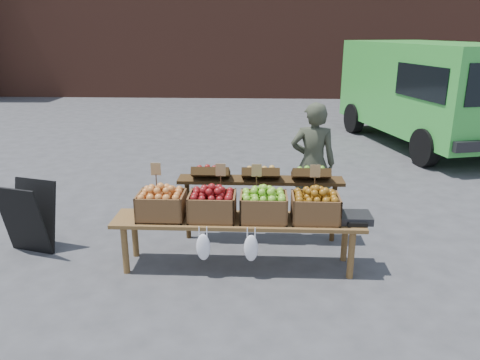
# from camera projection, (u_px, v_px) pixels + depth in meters

# --- Properties ---
(ground) EXTENTS (80.00, 80.00, 0.00)m
(ground) POSITION_uv_depth(u_px,v_px,m) (236.00, 257.00, 5.42)
(ground) COLOR #414143
(delivery_van) EXTENTS (3.48, 5.44, 2.25)m
(delivery_van) POSITION_uv_depth(u_px,v_px,m) (429.00, 95.00, 10.34)
(delivery_van) COLOR green
(delivery_van) RESTS_ON ground
(vendor) EXTENTS (0.63, 0.44, 1.64)m
(vendor) POSITION_uv_depth(u_px,v_px,m) (313.00, 163.00, 6.22)
(vendor) COLOR #363B2B
(vendor) RESTS_ON ground
(chalkboard_sign) EXTENTS (0.63, 0.45, 0.86)m
(chalkboard_sign) POSITION_uv_depth(u_px,v_px,m) (29.00, 217.00, 5.45)
(chalkboard_sign) COLOR black
(chalkboard_sign) RESTS_ON ground
(back_table) EXTENTS (2.10, 0.44, 1.04)m
(back_table) POSITION_uv_depth(u_px,v_px,m) (260.00, 200.00, 5.74)
(back_table) COLOR #362410
(back_table) RESTS_ON ground
(display_bench) EXTENTS (2.70, 0.56, 0.57)m
(display_bench) POSITION_uv_depth(u_px,v_px,m) (238.00, 243.00, 5.13)
(display_bench) COLOR brown
(display_bench) RESTS_ON ground
(crate_golden_apples) EXTENTS (0.50, 0.40, 0.28)m
(crate_golden_apples) POSITION_uv_depth(u_px,v_px,m) (162.00, 206.00, 5.04)
(crate_golden_apples) COLOR gold
(crate_golden_apples) RESTS_ON display_bench
(crate_russet_pears) EXTENTS (0.50, 0.40, 0.28)m
(crate_russet_pears) POSITION_uv_depth(u_px,v_px,m) (212.00, 206.00, 5.02)
(crate_russet_pears) COLOR #620B12
(crate_russet_pears) RESTS_ON display_bench
(crate_red_apples) EXTENTS (0.50, 0.40, 0.28)m
(crate_red_apples) POSITION_uv_depth(u_px,v_px,m) (264.00, 207.00, 4.99)
(crate_red_apples) COLOR #639F26
(crate_red_apples) RESTS_ON display_bench
(crate_green_apples) EXTENTS (0.50, 0.40, 0.28)m
(crate_green_apples) POSITION_uv_depth(u_px,v_px,m) (315.00, 208.00, 4.97)
(crate_green_apples) COLOR #875A14
(crate_green_apples) RESTS_ON display_bench
(weighing_scale) EXTENTS (0.34, 0.30, 0.08)m
(weighing_scale) POSITION_uv_depth(u_px,v_px,m) (355.00, 217.00, 4.98)
(weighing_scale) COLOR black
(weighing_scale) RESTS_ON display_bench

